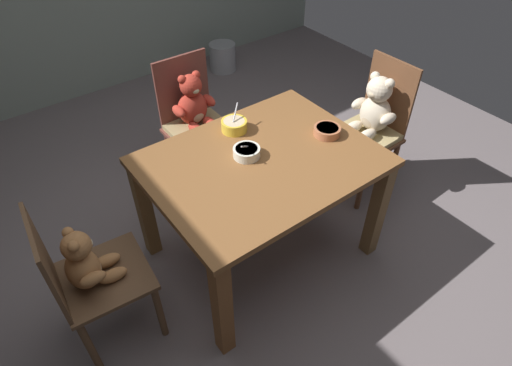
% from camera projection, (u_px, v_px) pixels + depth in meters
% --- Properties ---
extents(ground_plane, '(5.20, 5.20, 0.04)m').
position_uv_depth(ground_plane, '(261.00, 251.00, 2.74)').
color(ground_plane, slate).
extents(dining_table, '(1.18, 0.91, 0.72)m').
position_uv_depth(dining_table, '(262.00, 177.00, 2.33)').
color(dining_table, brown).
rests_on(dining_table, ground_plane).
extents(teddy_chair_far_center, '(0.42, 0.38, 0.91)m').
position_uv_depth(teddy_chair_far_center, '(195.00, 115.00, 2.89)').
color(teddy_chair_far_center, brown).
rests_on(teddy_chair_far_center, ground_plane).
extents(teddy_chair_near_right, '(0.39, 0.40, 0.93)m').
position_uv_depth(teddy_chair_near_right, '(372.00, 118.00, 2.82)').
color(teddy_chair_near_right, brown).
rests_on(teddy_chair_near_right, ground_plane).
extents(teddy_chair_near_left, '(0.44, 0.43, 0.87)m').
position_uv_depth(teddy_chair_near_left, '(87.00, 271.00, 1.97)').
color(teddy_chair_near_left, brown).
rests_on(teddy_chair_near_left, ground_plane).
extents(porridge_bowl_yellow_far_center, '(0.15, 0.15, 0.13)m').
position_uv_depth(porridge_bowl_yellow_far_center, '(234.00, 125.00, 2.42)').
color(porridge_bowl_yellow_far_center, yellow).
rests_on(porridge_bowl_yellow_far_center, dining_table).
extents(porridge_bowl_white_center, '(0.14, 0.14, 0.12)m').
position_uv_depth(porridge_bowl_white_center, '(247.00, 152.00, 2.25)').
color(porridge_bowl_white_center, silver).
rests_on(porridge_bowl_white_center, dining_table).
extents(porridge_bowl_terracotta_near_right, '(0.15, 0.15, 0.05)m').
position_uv_depth(porridge_bowl_terracotta_near_right, '(327.00, 131.00, 2.40)').
color(porridge_bowl_terracotta_near_right, '#B56B47').
rests_on(porridge_bowl_terracotta_near_right, dining_table).
extents(metal_pail, '(0.27, 0.27, 0.28)m').
position_uv_depth(metal_pail, '(223.00, 57.00, 4.43)').
color(metal_pail, '#93969B').
rests_on(metal_pail, ground_plane).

